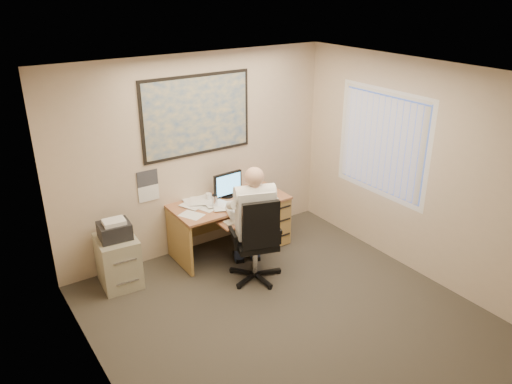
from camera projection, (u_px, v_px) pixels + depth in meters
room_shell at (302, 216)px, 4.98m from camera, size 4.00×4.50×2.70m
desk at (249, 215)px, 7.09m from camera, size 1.60×0.97×1.10m
world_map at (197, 115)px, 6.48m from camera, size 1.56×0.03×1.06m
wall_calendar at (148, 186)px, 6.42m from camera, size 0.28×0.01×0.42m
window_blinds at (382, 144)px, 6.52m from camera, size 0.06×1.40×1.30m
filing_cabinet at (118, 257)px, 6.15m from camera, size 0.50×0.59×0.89m
office_chair at (258, 255)px, 6.26m from camera, size 0.87×0.87×1.16m
person at (254, 224)px, 6.15m from camera, size 0.89×1.06×1.49m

